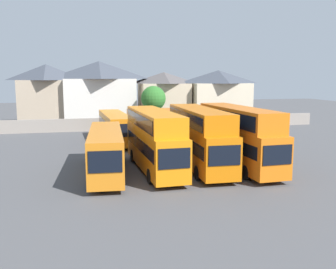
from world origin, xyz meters
name	(u,v)px	position (x,y,z in m)	size (l,w,h in m)	color
ground	(142,136)	(0.00, 18.00, 0.00)	(140.00, 140.00, 0.00)	#4C4C4F
depot_boundary_wall	(135,123)	(0.00, 24.21, 0.90)	(56.00, 0.50, 1.80)	gray
bus_1	(106,149)	(-5.68, -0.16, 1.98)	(3.18, 11.67, 3.47)	orange
bus_2	(154,137)	(-1.80, 0.15, 2.74)	(2.94, 11.76, 4.85)	orange
bus_3	(199,135)	(2.06, 0.32, 2.79)	(2.86, 11.95, 4.94)	orange
bus_4	(238,134)	(5.27, -0.29, 2.84)	(3.08, 11.95, 5.05)	orange
bus_5	(115,126)	(-3.72, 14.25, 1.91)	(3.11, 12.05, 3.34)	orange
bus_6	(142,125)	(-0.60, 13.97, 1.98)	(2.80, 10.45, 3.47)	orange
bus_7	(178,124)	(3.77, 14.16, 1.96)	(2.70, 11.01, 3.44)	orange
house_terrace_left	(47,94)	(-12.66, 32.91, 4.83)	(8.67, 6.80, 9.48)	tan
house_terrace_centre	(100,92)	(-4.55, 32.57, 5.10)	(11.48, 8.23, 9.99)	silver
house_terrace_right	(164,97)	(6.12, 32.84, 4.22)	(8.37, 6.62, 8.30)	#C6B293
house_terrace_far_right	(218,95)	(15.30, 31.68, 4.39)	(10.22, 7.48, 8.62)	beige
tree_left_of_lot	(153,99)	(3.15, 26.71, 4.30)	(3.74, 3.74, 6.19)	brown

